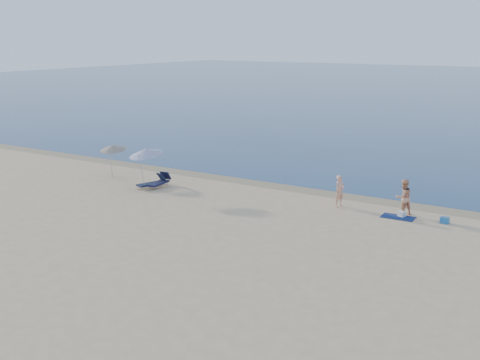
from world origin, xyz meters
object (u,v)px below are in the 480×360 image
Objects in this scene: person_right at (403,197)px; umbrella_near at (146,152)px; person_left at (340,191)px; blue_cooler at (445,220)px.

umbrella_near reaches higher than person_right.
umbrella_near is (-11.35, -2.48, 1.40)m from person_left.
umbrella_near is at bearing 122.07° from person_left.
umbrella_near reaches higher than blue_cooler.
person_right is at bearing -65.44° from person_left.
person_right is 0.70× the size of umbrella_near.
person_left is 5.61m from blue_cooler.
umbrella_near reaches higher than person_left.
person_left is at bearing -47.44° from person_right.
umbrella_near is (-14.72, -2.77, 1.32)m from person_right.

